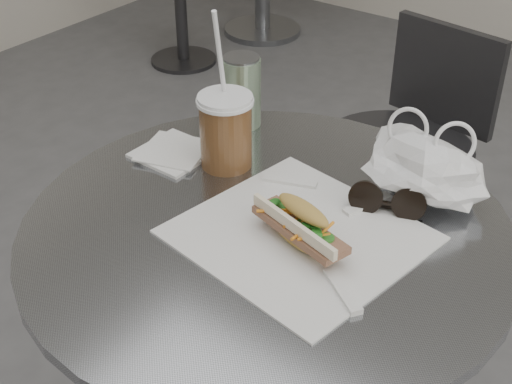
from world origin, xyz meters
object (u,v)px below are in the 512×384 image
Objects in this scene: bg_chair at (175,3)px; drink_can at (242,91)px; banh_mi at (301,225)px; chair_far at (400,185)px; iced_coffee at (226,130)px; sunglasses at (387,203)px; cafe_table at (265,350)px.

bg_chair is 4.86× the size of drink_can.
banh_mi is at bearing -39.89° from drink_can.
chair_far is 3.45× the size of banh_mi.
bg_chair is 3.08× the size of banh_mi.
banh_mi is (0.20, -0.82, 0.44)m from chair_far.
iced_coffee is 2.05× the size of drink_can.
sunglasses is (1.82, -1.49, 0.46)m from bg_chair.
sunglasses is at bearing 44.99° from cafe_table.
bg_chair is (-1.55, 0.82, -0.04)m from chair_far.
banh_mi is at bearing -40.77° from bg_chair.
drink_can is (1.46, -1.39, 0.51)m from bg_chair.
drink_can reaches higher than sunglasses.
banh_mi is 1.80× the size of sunglasses.
chair_far is 5.45× the size of drink_can.
banh_mi reaches higher than chair_far.
drink_can is (-0.10, -0.57, 0.47)m from chair_far.
sunglasses is at bearing 6.00° from iced_coffee.
cafe_table is at bearing -154.49° from sunglasses.
bg_chair is at bearing 135.96° from cafe_table.
chair_far is at bearing 80.41° from drink_can.
bg_chair is at bearing 136.30° from drink_can.
iced_coffee reaches higher than sunglasses.
sunglasses is at bearing -37.10° from bg_chair.
iced_coffee is 0.30m from sunglasses.
drink_can is at bearing -41.39° from bg_chair.
bg_chair is (-1.68, 1.63, -0.17)m from cafe_table.
chair_far is 0.95m from banh_mi.
chair_far is (-0.13, 0.81, -0.13)m from cafe_table.
iced_coffee reaches higher than banh_mi.
cafe_table is at bearing 108.35° from chair_far.
drink_can is at bearing 144.67° from sunglasses.
banh_mi is at bearing -9.85° from cafe_table.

